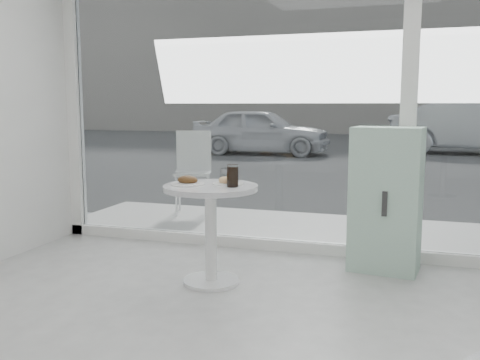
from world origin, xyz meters
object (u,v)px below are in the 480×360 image
(car_white, at_px, (261,131))
(cola_glass, at_px, (233,176))
(main_table, at_px, (211,214))
(plate_fritter, at_px, (188,181))
(water_tumbler_a, at_px, (225,176))
(water_tumbler_b, at_px, (227,176))
(car_silver, at_px, (474,127))
(patio_chair, at_px, (193,166))
(plate_donut, at_px, (228,182))
(mint_cabinet, at_px, (386,200))

(car_white, xyz_separation_m, cola_glass, (2.81, -10.78, 0.20))
(main_table, relative_size, plate_fritter, 3.01)
(main_table, bearing_deg, plate_fritter, -166.65)
(water_tumbler_a, xyz_separation_m, water_tumbler_b, (0.03, -0.03, 0.00))
(plate_fritter, relative_size, water_tumbler_a, 2.42)
(car_white, distance_m, car_silver, 5.98)
(car_white, bearing_deg, main_table, -168.39)
(plate_fritter, relative_size, water_tumbler_b, 2.33)
(plate_fritter, bearing_deg, water_tumbler_a, 52.95)
(cola_glass, bearing_deg, main_table, 173.13)
(patio_chair, relative_size, plate_donut, 4.21)
(patio_chair, height_order, cola_glass, patio_chair)
(main_table, distance_m, plate_donut, 0.28)
(car_silver, distance_m, cola_glass, 12.95)
(patio_chair, xyz_separation_m, car_white, (-1.50, 8.43, 0.03))
(main_table, bearing_deg, water_tumbler_a, 81.69)
(car_white, bearing_deg, patio_chair, -172.02)
(plate_donut, height_order, water_tumbler_a, water_tumbler_a)
(car_silver, xyz_separation_m, cola_glass, (-2.87, -12.62, 0.10))
(plate_donut, relative_size, water_tumbler_b, 2.18)
(plate_fritter, bearing_deg, main_table, 13.35)
(water_tumbler_a, bearing_deg, car_white, 104.17)
(cola_glass, bearing_deg, plate_fritter, -177.14)
(car_silver, height_order, plate_donut, car_silver)
(plate_donut, xyz_separation_m, water_tumbler_a, (-0.08, 0.14, 0.03))
(patio_chair, height_order, plate_donut, patio_chair)
(mint_cabinet, distance_m, plate_fritter, 1.64)
(main_table, relative_size, car_white, 0.20)
(car_silver, height_order, water_tumbler_a, car_silver)
(water_tumbler_b, bearing_deg, mint_cabinet, 25.19)
(patio_chair, xyz_separation_m, water_tumbler_a, (1.16, -2.10, 0.20))
(main_table, distance_m, patio_chair, 2.58)
(plate_fritter, bearing_deg, patio_chair, 112.05)
(car_silver, bearing_deg, patio_chair, 161.82)
(plate_donut, height_order, water_tumbler_b, water_tumbler_b)
(main_table, relative_size, plate_donut, 3.22)
(plate_donut, bearing_deg, plate_fritter, -156.07)
(car_white, distance_m, water_tumbler_a, 10.86)
(plate_fritter, distance_m, water_tumbler_a, 0.33)
(mint_cabinet, relative_size, car_silver, 0.26)
(patio_chair, relative_size, cola_glass, 6.05)
(mint_cabinet, relative_size, cola_glass, 7.20)
(mint_cabinet, height_order, patio_chair, mint_cabinet)
(mint_cabinet, height_order, cola_glass, mint_cabinet)
(water_tumbler_b, bearing_deg, patio_chair, 119.16)
(car_white, height_order, water_tumbler_a, car_white)
(patio_chair, relative_size, plate_fritter, 3.93)
(patio_chair, bearing_deg, main_table, -82.50)
(plate_donut, relative_size, cola_glass, 1.44)
(cola_glass, bearing_deg, mint_cabinet, 36.14)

